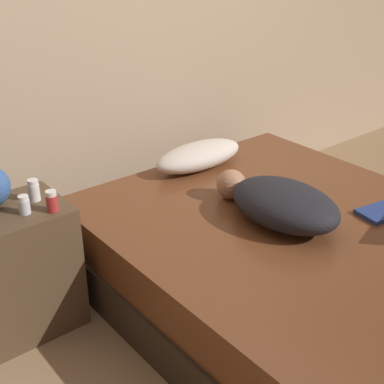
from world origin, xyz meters
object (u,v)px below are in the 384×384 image
Objects in this scene: person_lying at (280,202)px; book at (379,213)px; pillow at (199,156)px; bottle_red at (52,201)px; bottle_white at (34,190)px; bottle_clear at (24,205)px.

person_lying is 0.53m from book.
bottle_red is at bearing -165.96° from pillow.
book is (0.43, -0.28, -0.09)m from person_lying.
bottle_white reaches higher than person_lying.
bottle_white reaches higher than bottle_red.
bottle_white is (-0.02, 0.15, 0.00)m from bottle_red.
bottle_red is 0.15m from bottle_white.
bottle_clear is at bearing -133.38° from bottle_white.
pillow is 1.09m from book.
bottle_clear is at bearing 151.41° from bottle_red.
bottle_white reaches higher than pillow.
book is (1.40, -0.77, -0.21)m from bottle_red.
book is at bearing -33.11° from bottle_white.
bottle_clear reaches higher than pillow.
person_lying is 3.22× the size of book.
bottle_white is at bearing -173.82° from pillow.
bottle_red reaches higher than book.
person_lying is 7.11× the size of bottle_white.
person_lying reaches higher than pillow.
pillow is 1.10m from bottle_white.
bottle_red is 0.95× the size of bottle_white.
bottle_white is at bearing 143.73° from person_lying.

